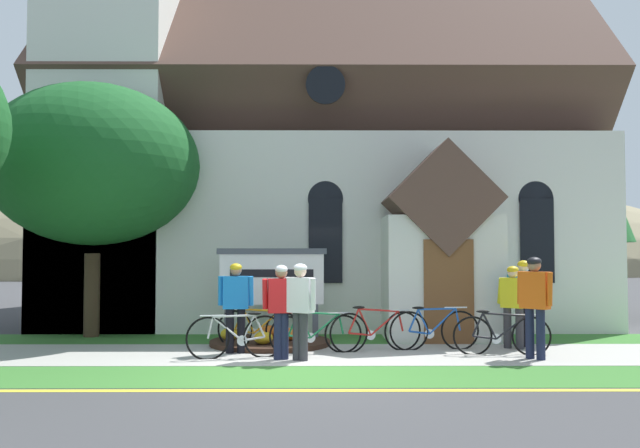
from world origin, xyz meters
TOP-DOWN VIEW (x-y plane):
  - ground at (0.00, 4.00)m, footprint 140.00×140.00m
  - sidewalk_slab at (0.54, 1.87)m, footprint 32.00×2.52m
  - grass_verge at (0.54, -0.25)m, footprint 32.00×1.72m
  - church_lawn at (0.54, 3.96)m, footprint 24.00×1.65m
  - curb_paint_stripe at (0.54, -1.26)m, footprint 28.00×0.16m
  - church_building at (0.16, 9.50)m, footprint 14.12×11.90m
  - church_sign at (-0.58, 3.50)m, footprint 2.26×0.25m
  - flower_bed at (-0.61, 3.06)m, footprint 2.38×2.38m
  - bicycle_white at (-0.76, 2.51)m, footprint 1.67×0.60m
  - bicycle_blue at (0.32, 1.99)m, footprint 1.70×0.42m
  - bicycle_green at (2.56, 2.40)m, footprint 1.74×0.25m
  - bicycle_black at (3.66, 1.78)m, footprint 1.75×0.13m
  - bicycle_yellow at (-1.04, 1.41)m, footprint 1.70×0.43m
  - bicycle_silver at (1.44, 2.23)m, footprint 1.76×0.57m
  - cyclist_in_yellow_jersey at (0.06, 1.15)m, footprint 0.53×0.54m
  - cyclist_in_blue_jersey at (4.37, 2.74)m, footprint 0.66×0.28m
  - cyclist_in_white_jersey at (4.09, 2.51)m, footprint 0.47×0.59m
  - cyclist_in_red_jersey at (-1.14, 1.96)m, footprint 0.65×0.27m
  - cyclist_in_orange_jersey at (4.09, 1.26)m, footprint 0.49×0.61m
  - cyclist_in_green_jersey at (-0.27, 1.26)m, footprint 0.65×0.29m
  - roadside_conifer at (7.37, 9.15)m, footprint 4.16×4.16m
  - yard_deciduous_tree at (-4.57, 4.39)m, footprint 4.61×4.61m
  - distant_hill at (-10.86, 57.71)m, footprint 107.31×53.09m

SIDE VIEW (x-z plane):
  - ground at x=0.00m, z-range 0.00..0.00m
  - distant_hill at x=-10.86m, z-range -9.95..9.95m
  - curb_paint_stripe at x=0.54m, z-range 0.00..0.01m
  - grass_verge at x=0.54m, z-range 0.00..0.01m
  - church_lawn at x=0.54m, z-range 0.00..0.01m
  - sidewalk_slab at x=0.54m, z-range 0.00..0.01m
  - flower_bed at x=-0.61m, z-range -0.09..0.25m
  - bicycle_black at x=3.66m, z-range -0.04..0.78m
  - bicycle_blue at x=0.32m, z-range -0.04..0.78m
  - bicycle_white at x=-0.76m, z-range -0.03..0.79m
  - bicycle_yellow at x=-1.04m, z-range -0.02..0.79m
  - bicycle_silver at x=1.44m, z-range -0.04..0.82m
  - bicycle_green at x=2.56m, z-range -0.03..0.81m
  - cyclist_in_white_jersey at x=4.09m, z-range 0.12..1.70m
  - cyclist_in_green_jersey at x=-0.27m, z-range 0.13..1.75m
  - cyclist_in_red_jersey at x=-1.14m, z-range 0.14..1.78m
  - cyclist_in_yellow_jersey at x=0.06m, z-range 0.14..1.79m
  - cyclist_in_blue_jersey at x=4.37m, z-range 0.15..1.83m
  - cyclist_in_orange_jersey at x=4.09m, z-range 0.16..1.92m
  - church_sign at x=-0.58m, z-range 0.32..2.24m
  - yard_deciduous_tree at x=-4.57m, z-range 0.99..6.52m
  - church_building at x=0.16m, z-range -1.79..10.76m
  - roadside_conifer at x=7.37m, z-range 1.05..9.10m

